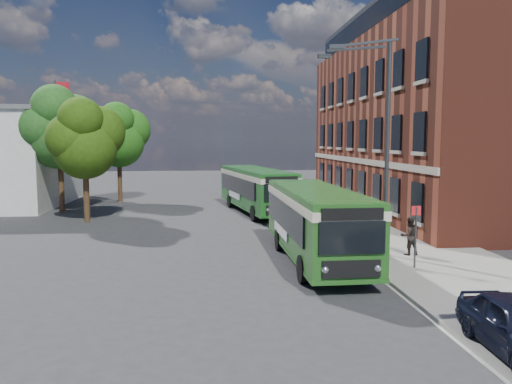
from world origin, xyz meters
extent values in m
plane|color=#2D2C2F|center=(0.00, 0.00, 0.00)|extent=(120.00, 120.00, 0.00)
cube|color=gray|center=(7.00, 8.00, 0.07)|extent=(6.00, 48.00, 0.15)
cube|color=beige|center=(3.95, 8.00, 0.01)|extent=(0.12, 48.00, 0.01)
cube|color=maroon|center=(14.00, 12.00, 6.00)|extent=(12.00, 26.00, 12.00)
cube|color=#B0A695|center=(7.96, 12.00, 3.60)|extent=(0.12, 26.00, 0.35)
cube|color=#212329|center=(14.00, 12.00, 13.10)|extent=(10.80, 24.80, 2.20)
cube|color=black|center=(8.57, 12.00, 13.10)|extent=(0.08, 24.00, 1.40)
cube|color=beige|center=(-18.00, 18.00, 3.50)|extent=(9.00, 13.00, 7.00)
cube|color=#585A5D|center=(-18.00, 18.00, 7.15)|extent=(9.40, 13.40, 0.30)
cylinder|color=#36393B|center=(-12.50, 13.00, 4.50)|extent=(0.10, 0.10, 9.00)
cube|color=#AB131F|center=(-12.05, 13.00, 8.60)|extent=(0.90, 0.02, 0.60)
cylinder|color=#36393B|center=(5.20, -2.00, 0.15)|extent=(0.44, 0.44, 0.30)
cylinder|color=#36393B|center=(5.20, -2.00, 4.50)|extent=(0.18, 0.18, 9.00)
cube|color=#36393B|center=(3.96, -2.60, 8.80)|extent=(2.58, 0.46, 0.37)
cube|color=#36393B|center=(3.96, -1.40, 8.80)|extent=(2.58, 0.46, 0.37)
cube|color=#36393B|center=(2.73, -3.08, 8.55)|extent=(0.55, 0.22, 0.16)
cube|color=#36393B|center=(2.73, -0.92, 8.55)|extent=(0.55, 0.22, 0.16)
cylinder|color=#36393B|center=(5.60, -4.20, 1.25)|extent=(0.08, 0.08, 2.50)
cube|color=red|center=(5.60, -4.20, 2.35)|extent=(0.35, 0.04, 0.35)
cube|color=#22571C|center=(2.16, -2.19, 1.77)|extent=(2.71, 9.92, 2.45)
cube|color=#22571C|center=(2.16, -2.19, 0.50)|extent=(2.75, 9.96, 0.14)
cube|color=black|center=(0.88, -1.91, 1.90)|extent=(0.25, 8.07, 1.10)
cube|color=black|center=(3.44, -1.86, 1.90)|extent=(0.25, 8.07, 1.10)
cube|color=beige|center=(2.16, -2.19, 2.60)|extent=(2.77, 9.98, 0.32)
cube|color=#22571C|center=(2.16, -2.19, 2.96)|extent=(2.61, 9.82, 0.12)
cube|color=black|center=(2.27, -7.15, 1.95)|extent=(2.15, 0.13, 1.05)
cube|color=black|center=(2.27, -7.16, 2.70)|extent=(2.00, 0.12, 0.38)
cube|color=black|center=(2.27, -7.16, 0.95)|extent=(1.90, 0.12, 0.55)
sphere|color=silver|center=(1.42, -7.16, 0.95)|extent=(0.26, 0.26, 0.26)
sphere|color=silver|center=(3.12, -7.12, 0.95)|extent=(0.26, 0.26, 0.26)
cube|color=black|center=(2.06, 2.78, 2.00)|extent=(2.00, 0.12, 0.90)
cube|color=white|center=(0.85, -1.22, 1.15)|extent=(0.11, 3.20, 0.45)
cylinder|color=black|center=(1.06, -5.35, 0.50)|extent=(0.30, 1.01, 1.00)
cylinder|color=black|center=(3.40, -5.30, 0.50)|extent=(0.30, 1.01, 1.00)
cylinder|color=black|center=(0.95, -0.08, 0.50)|extent=(0.30, 1.01, 1.00)
cylinder|color=black|center=(3.29, -0.03, 0.50)|extent=(0.30, 1.01, 1.00)
cube|color=#1A571C|center=(0.98, 12.11, 1.77)|extent=(4.50, 11.56, 2.45)
cube|color=#1A571C|center=(0.98, 12.11, 0.50)|extent=(4.54, 11.61, 0.14)
cube|color=black|center=(-0.33, 12.17, 1.90)|extent=(1.79, 9.35, 1.10)
cube|color=black|center=(2.19, 12.63, 1.90)|extent=(1.79, 9.35, 1.10)
cube|color=beige|center=(0.98, 12.11, 2.60)|extent=(4.57, 11.63, 0.32)
cube|color=#1A571C|center=(0.98, 12.11, 2.96)|extent=(4.38, 11.44, 0.12)
cube|color=black|center=(2.01, 6.52, 1.95)|extent=(2.13, 0.47, 1.05)
cube|color=black|center=(2.01, 6.51, 2.70)|extent=(1.98, 0.44, 0.38)
cube|color=black|center=(2.01, 6.51, 0.95)|extent=(1.88, 0.42, 0.55)
sphere|color=silver|center=(1.17, 6.38, 0.95)|extent=(0.26, 0.26, 0.26)
sphere|color=silver|center=(2.84, 6.69, 0.95)|extent=(0.26, 0.26, 0.26)
cube|color=black|center=(-0.04, 17.69, 2.00)|extent=(1.98, 0.44, 0.90)
cube|color=white|center=(-0.47, 12.86, 1.15)|extent=(0.62, 3.15, 0.45)
cylinder|color=black|center=(0.52, 8.11, 0.50)|extent=(0.46, 1.03, 1.00)
cylinder|color=black|center=(2.83, 8.53, 0.50)|extent=(0.46, 1.03, 1.00)
cylinder|color=black|center=(-0.68, 14.70, 0.50)|extent=(0.46, 1.03, 1.00)
cylinder|color=black|center=(1.62, 15.12, 0.50)|extent=(0.46, 1.03, 1.00)
imported|color=black|center=(4.60, -3.37, 1.07)|extent=(0.80, 0.75, 1.84)
imported|color=black|center=(6.23, -2.09, 0.96)|extent=(0.86, 0.70, 1.62)
cylinder|color=#392514|center=(-9.71, 8.89, 1.61)|extent=(0.36, 0.36, 3.22)
sphere|color=#25420C|center=(-9.71, 8.89, 4.54)|extent=(3.80, 3.80, 3.80)
sphere|color=#25420C|center=(-8.98, 9.47, 5.49)|extent=(3.22, 3.22, 3.22)
sphere|color=#25420C|center=(-10.37, 8.38, 5.12)|extent=(2.93, 2.93, 2.93)
sphere|color=#25420C|center=(-9.71, 8.16, 6.22)|extent=(2.63, 2.63, 2.63)
cylinder|color=#392514|center=(-12.39, 13.08, 1.85)|extent=(0.36, 0.36, 3.71)
sphere|color=#214D1A|center=(-12.39, 13.08, 5.22)|extent=(4.38, 4.38, 4.38)
sphere|color=#214D1A|center=(-11.55, 13.76, 6.32)|extent=(3.71, 3.71, 3.71)
sphere|color=#214D1A|center=(-13.15, 12.49, 5.90)|extent=(3.37, 3.37, 3.37)
sphere|color=#214D1A|center=(-12.39, 12.24, 7.16)|extent=(3.03, 3.03, 3.03)
cylinder|color=#392514|center=(-9.49, 19.09, 1.71)|extent=(0.36, 0.36, 3.42)
sphere|color=#1F5213|center=(-9.49, 19.09, 4.82)|extent=(4.04, 4.04, 4.04)
sphere|color=#1F5213|center=(-8.71, 19.71, 5.83)|extent=(3.42, 3.42, 3.42)
sphere|color=#1F5213|center=(-10.19, 18.55, 5.44)|extent=(3.11, 3.11, 3.11)
sphere|color=#1F5213|center=(-9.49, 18.31, 6.61)|extent=(2.80, 2.80, 2.80)
camera|label=1|loc=(-2.14, -22.21, 5.00)|focal=35.00mm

